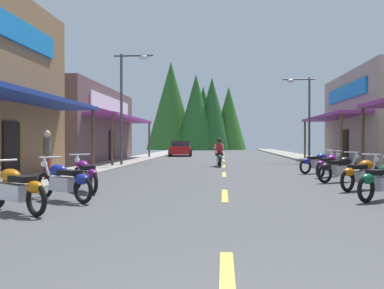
% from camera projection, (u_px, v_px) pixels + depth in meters
% --- Properties ---
extents(ground, '(10.36, 77.57, 0.10)m').
position_uv_depth(ground, '(224.00, 164.00, 25.65)').
color(ground, '#4C4C4F').
extents(sidewalk_left, '(2.41, 77.57, 0.12)m').
position_uv_depth(sidewalk_left, '(125.00, 162.00, 26.14)').
color(sidewalk_left, '#9E9991').
rests_on(sidewalk_left, ground).
extents(sidewalk_right, '(2.41, 77.57, 0.12)m').
position_uv_depth(sidewalk_right, '(327.00, 162.00, 25.16)').
color(sidewalk_right, gray).
rests_on(sidewalk_right, ground).
extents(centerline_dashes, '(0.16, 51.37, 0.01)m').
position_uv_depth(centerline_dashes, '(224.00, 161.00, 28.73)').
color(centerline_dashes, '#E0C64C').
rests_on(centerline_dashes, ground).
extents(storefront_left_far, '(8.43, 12.53, 4.94)m').
position_uv_depth(storefront_left_far, '(64.00, 125.00, 27.50)').
color(storefront_left_far, brown).
rests_on(storefront_left_far, ground).
extents(streetlamp_left, '(2.14, 0.30, 6.14)m').
position_uv_depth(streetlamp_left, '(127.00, 93.00, 22.01)').
color(streetlamp_left, '#474C51').
rests_on(streetlamp_left, ground).
extents(streetlamp_right, '(2.14, 0.30, 5.54)m').
position_uv_depth(streetlamp_right, '(304.00, 106.00, 26.46)').
color(streetlamp_right, '#474C51').
rests_on(streetlamp_right, ground).
extents(motorcycle_parked_right_2, '(1.70, 1.46, 1.04)m').
position_uv_depth(motorcycle_parked_right_2, '(383.00, 180.00, 9.66)').
color(motorcycle_parked_right_2, black).
rests_on(motorcycle_parked_right_2, ground).
extents(motorcycle_parked_right_3, '(1.67, 1.49, 1.04)m').
position_uv_depth(motorcycle_parked_right_3, '(362.00, 173.00, 11.63)').
color(motorcycle_parked_right_3, black).
rests_on(motorcycle_parked_right_3, ground).
extents(motorcycle_parked_right_4, '(1.86, 1.23, 1.04)m').
position_uv_depth(motorcycle_parked_right_4, '(340.00, 168.00, 13.82)').
color(motorcycle_parked_right_4, black).
rests_on(motorcycle_parked_right_4, ground).
extents(motorcycle_parked_right_5, '(1.44, 1.72, 1.04)m').
position_uv_depth(motorcycle_parked_right_5, '(329.00, 165.00, 15.77)').
color(motorcycle_parked_right_5, black).
rests_on(motorcycle_parked_right_5, ground).
extents(motorcycle_parked_right_6, '(1.85, 1.24, 1.04)m').
position_uv_depth(motorcycle_parked_right_6, '(318.00, 162.00, 17.52)').
color(motorcycle_parked_right_6, black).
rests_on(motorcycle_parked_right_6, ground).
extents(motorcycle_parked_left_0, '(1.84, 1.27, 1.04)m').
position_uv_depth(motorcycle_parked_left_0, '(16.00, 188.00, 8.00)').
color(motorcycle_parked_left_0, black).
rests_on(motorcycle_parked_left_0, ground).
extents(motorcycle_parked_left_1, '(1.85, 1.24, 1.04)m').
position_uv_depth(motorcycle_parked_left_1, '(64.00, 180.00, 9.54)').
color(motorcycle_parked_left_1, black).
rests_on(motorcycle_parked_left_1, ground).
extents(motorcycle_parked_left_2, '(1.33, 1.80, 1.04)m').
position_uv_depth(motorcycle_parked_left_2, '(85.00, 174.00, 11.34)').
color(motorcycle_parked_left_2, black).
rests_on(motorcycle_parked_left_2, ground).
extents(rider_cruising_lead, '(0.60, 2.14, 1.57)m').
position_uv_depth(rider_cruising_lead, '(219.00, 155.00, 22.22)').
color(rider_cruising_lead, black).
rests_on(rider_cruising_lead, ground).
extents(pedestrian_by_shop, '(0.44, 0.44, 1.78)m').
position_uv_depth(pedestrian_by_shop, '(47.00, 152.00, 13.82)').
color(pedestrian_by_shop, maroon).
rests_on(pedestrian_by_shop, ground).
extents(parked_car_curbside, '(2.29, 4.41, 1.40)m').
position_uv_depth(parked_car_curbside, '(181.00, 149.00, 37.51)').
color(parked_car_curbside, '#B21919').
rests_on(parked_car_curbside, ground).
extents(treeline_backdrop, '(15.65, 8.84, 13.77)m').
position_uv_depth(treeline_backdrop, '(196.00, 112.00, 62.99)').
color(treeline_backdrop, '#245D23').
rests_on(treeline_backdrop, ground).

